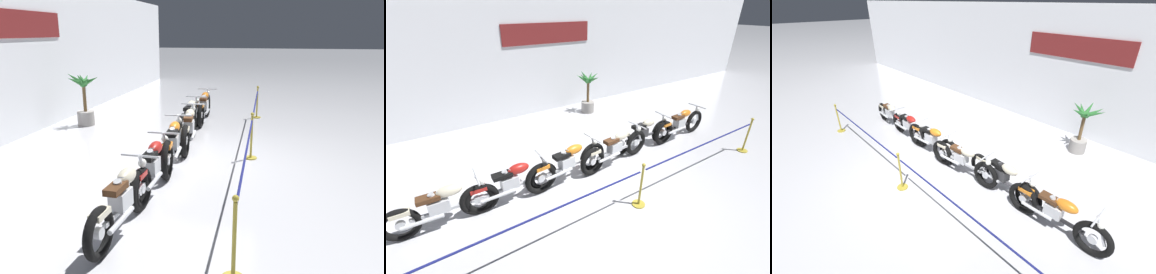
# 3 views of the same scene
# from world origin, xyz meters

# --- Properties ---
(ground_plane) EXTENTS (120.00, 120.00, 0.00)m
(ground_plane) POSITION_xyz_m (0.00, 0.00, 0.00)
(ground_plane) COLOR silver
(back_wall) EXTENTS (28.00, 0.29, 4.20)m
(back_wall) POSITION_xyz_m (0.00, 5.12, 2.10)
(back_wall) COLOR white
(back_wall) RESTS_ON ground
(motorcycle_cream_0) EXTENTS (2.11, 0.62, 0.92)m
(motorcycle_cream_0) POSITION_xyz_m (-3.43, 0.55, 0.45)
(motorcycle_cream_0) COLOR black
(motorcycle_cream_0) RESTS_ON ground
(motorcycle_red_1) EXTENTS (2.16, 0.62, 0.92)m
(motorcycle_red_1) POSITION_xyz_m (-2.08, 0.52, 0.45)
(motorcycle_red_1) COLOR black
(motorcycle_red_1) RESTS_ON ground
(motorcycle_orange_2) EXTENTS (2.29, 0.62, 0.96)m
(motorcycle_orange_2) POSITION_xyz_m (-0.69, 0.49, 0.48)
(motorcycle_orange_2) COLOR black
(motorcycle_orange_2) RESTS_ON ground
(motorcycle_cream_3) EXTENTS (2.36, 0.62, 0.95)m
(motorcycle_cream_3) POSITION_xyz_m (0.75, 0.45, 0.46)
(motorcycle_cream_3) COLOR black
(motorcycle_cream_3) RESTS_ON ground
(motorcycle_cream_4) EXTENTS (2.29, 0.62, 0.94)m
(motorcycle_cream_4) POSITION_xyz_m (1.97, 0.68, 0.47)
(motorcycle_cream_4) COLOR black
(motorcycle_cream_4) RESTS_ON ground
(motorcycle_orange_5) EXTENTS (2.29, 0.62, 0.95)m
(motorcycle_orange_5) POSITION_xyz_m (3.47, 0.53, 0.47)
(motorcycle_orange_5) COLOR black
(motorcycle_orange_5) RESTS_ON ground
(potted_palm_left_of_row) EXTENTS (0.99, 1.01, 1.63)m
(potted_palm_left_of_row) POSITION_xyz_m (2.30, 3.98, 0.78)
(potted_palm_left_of_row) COLOR gray
(potted_palm_left_of_row) RESTS_ON ground
(stanchion_far_left) EXTENTS (8.65, 0.28, 1.05)m
(stanchion_far_left) POSITION_xyz_m (-1.30, -1.08, 0.72)
(stanchion_far_left) COLOR gold
(stanchion_far_left) RESTS_ON ground
(stanchion_mid_left) EXTENTS (0.28, 0.28, 1.05)m
(stanchion_mid_left) POSITION_xyz_m (0.11, -1.08, 0.36)
(stanchion_mid_left) COLOR gold
(stanchion_mid_left) RESTS_ON ground
(stanchion_mid_right) EXTENTS (0.28, 0.28, 1.05)m
(stanchion_mid_right) POSITION_xyz_m (4.34, -1.08, 0.36)
(stanchion_mid_right) COLOR gold
(stanchion_mid_right) RESTS_ON ground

